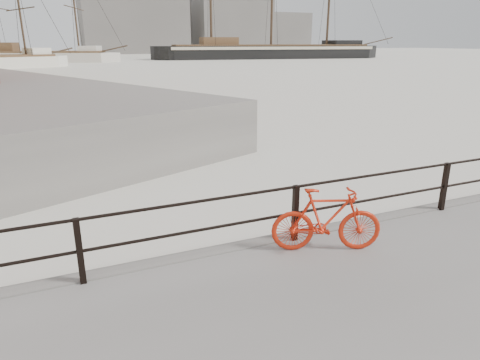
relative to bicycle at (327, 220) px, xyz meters
name	(u,v)px	position (x,y,z in m)	size (l,w,h in m)	color
ground	(433,222)	(3.23, 0.69, -0.89)	(400.00, 400.00, 0.00)	white
guardrail	(444,187)	(3.23, 0.54, -0.04)	(28.00, 0.10, 1.00)	black
bicycle	(327,220)	(0.00, 0.00, 0.00)	(1.79, 0.27, 1.08)	red
barque_black	(271,59)	(42.65, 83.45, -0.89)	(59.61, 19.51, 33.76)	black
schooner_mid	(42,62)	(-4.55, 84.72, -0.89)	(30.66, 12.97, 21.89)	beige
industrial_west	(134,24)	(23.23, 140.69, 8.11)	(32.00, 18.00, 18.00)	gray
industrial_mid	(229,17)	(58.23, 145.69, 11.11)	(26.00, 20.00, 24.00)	gray
industrial_east	(279,33)	(81.23, 150.69, 6.11)	(20.00, 16.00, 14.00)	gray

